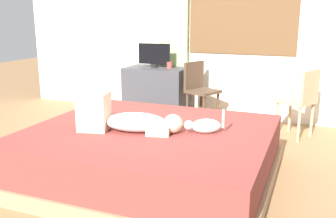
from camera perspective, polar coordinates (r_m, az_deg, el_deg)
ground_plane at (r=3.67m, az=-3.80°, el=-9.95°), size 16.00×16.00×0.00m
back_wall_with_window at (r=5.66m, az=7.04°, el=13.54°), size 6.40×0.14×2.90m
bed at (r=3.54m, az=-2.72°, el=-6.76°), size 2.22×1.94×0.48m
person_lying at (r=3.39m, az=-6.59°, el=-1.45°), size 0.94×0.44×0.34m
cat at (r=3.33m, az=5.49°, el=-2.54°), size 0.33×0.21×0.21m
desk at (r=5.64m, az=-1.70°, el=2.57°), size 0.90×0.56×0.74m
tv_monitor at (r=5.57m, az=-2.08°, el=8.17°), size 0.48×0.10×0.35m
cup at (r=5.49m, az=0.23°, el=6.68°), size 0.08×0.08×0.09m
chair_by_desk at (r=5.29m, az=4.72°, el=3.28°), size 0.50×0.50×0.86m
chair_spare at (r=4.86m, az=19.54°, el=1.55°), size 0.51×0.51×0.86m
curtain_left at (r=5.73m, az=0.90°, el=11.45°), size 0.44×0.06×2.46m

